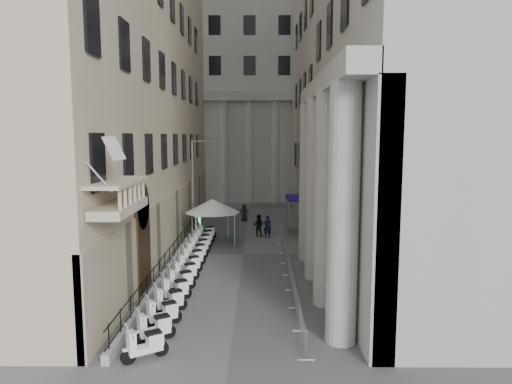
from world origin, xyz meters
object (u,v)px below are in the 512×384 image
(pedestrian_a, at_px, (267,227))
(pedestrian_b, at_px, (258,225))
(scooter_0, at_px, (146,360))
(street_lamp, at_px, (196,180))
(info_kiosk, at_px, (198,225))
(security_tent, at_px, (217,207))

(pedestrian_a, distance_m, pedestrian_b, 0.91)
(scooter_0, bearing_deg, street_lamp, -29.19)
(street_lamp, height_order, info_kiosk, street_lamp)
(security_tent, xyz_separation_m, pedestrian_a, (3.77, 1.75, -1.86))
(security_tent, distance_m, street_lamp, 3.64)
(scooter_0, xyz_separation_m, pedestrian_a, (4.73, 19.74, 0.88))
(street_lamp, bearing_deg, pedestrian_b, 11.02)
(pedestrian_b, bearing_deg, scooter_0, 92.43)
(scooter_0, xyz_separation_m, pedestrian_b, (4.03, 20.32, 0.87))
(info_kiosk, bearing_deg, security_tent, -40.16)
(street_lamp, bearing_deg, scooter_0, -73.86)
(scooter_0, height_order, pedestrian_b, pedestrian_b)
(scooter_0, bearing_deg, info_kiosk, -29.64)
(info_kiosk, height_order, pedestrian_a, info_kiosk)
(security_tent, bearing_deg, scooter_0, -93.07)
(security_tent, xyz_separation_m, pedestrian_b, (3.07, 2.33, -1.86))
(pedestrian_b, bearing_deg, pedestrian_a, 153.86)
(street_lamp, distance_m, info_kiosk, 3.58)
(scooter_0, height_order, pedestrian_a, pedestrian_a)
(info_kiosk, distance_m, pedestrian_a, 5.48)
(scooter_0, distance_m, pedestrian_a, 20.32)
(info_kiosk, bearing_deg, pedestrian_a, 5.20)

